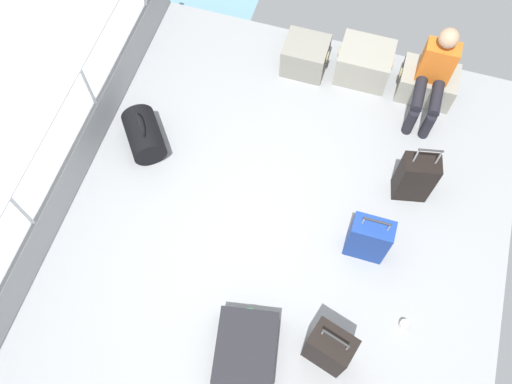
# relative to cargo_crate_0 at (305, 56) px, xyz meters

# --- Properties ---
(ground_plane) EXTENTS (4.40, 5.20, 0.06)m
(ground_plane) POSITION_rel_cargo_crate_0_xyz_m (0.30, -2.11, -0.23)
(ground_plane) COLOR #939699
(gunwale_port) EXTENTS (0.06, 5.20, 0.45)m
(gunwale_port) POSITION_rel_cargo_crate_0_xyz_m (-1.87, -2.11, 0.03)
(gunwale_port) COLOR #939699
(gunwale_port) RESTS_ON ground_plane
(railing_port) EXTENTS (0.04, 4.20, 1.02)m
(railing_port) POSITION_rel_cargo_crate_0_xyz_m (-1.87, -2.11, 0.58)
(railing_port) COLOR silver
(railing_port) RESTS_ON ground_plane
(cargo_crate_0) EXTENTS (0.52, 0.43, 0.39)m
(cargo_crate_0) POSITION_rel_cargo_crate_0_xyz_m (0.00, 0.00, 0.00)
(cargo_crate_0) COLOR gray
(cargo_crate_0) RESTS_ON ground_plane
(cargo_crate_1) EXTENTS (0.61, 0.48, 0.42)m
(cargo_crate_1) POSITION_rel_cargo_crate_0_xyz_m (0.66, 0.09, 0.01)
(cargo_crate_1) COLOR gray
(cargo_crate_1) RESTS_ON ground_plane
(cargo_crate_2) EXTENTS (0.64, 0.42, 0.36)m
(cargo_crate_2) POSITION_rel_cargo_crate_0_xyz_m (1.38, 0.03, -0.02)
(cargo_crate_2) COLOR gray
(cargo_crate_2) RESTS_ON ground_plane
(passenger_seated) EXTENTS (0.34, 0.66, 1.06)m
(passenger_seated) POSITION_rel_cargo_crate_0_xyz_m (1.38, -0.14, 0.35)
(passenger_seated) COLOR orange
(passenger_seated) RESTS_ON ground_plane
(suitcase_0) EXTENTS (0.43, 0.35, 0.78)m
(suitcase_0) POSITION_rel_cargo_crate_0_xyz_m (1.00, -3.08, 0.13)
(suitcase_0) COLOR black
(suitcase_0) RESTS_ON ground_plane
(suitcase_1) EXTENTS (0.38, 0.29, 0.86)m
(suitcase_1) POSITION_rel_cargo_crate_0_xyz_m (1.43, -1.24, 0.12)
(suitcase_1) COLOR black
(suitcase_1) RESTS_ON ground_plane
(suitcase_3) EXTENTS (0.38, 0.22, 0.73)m
(suitcase_3) POSITION_rel_cargo_crate_0_xyz_m (1.12, -2.00, 0.11)
(suitcase_3) COLOR navy
(suitcase_3) RESTS_ON ground_plane
(suitcase_4) EXTENTS (0.64, 0.75, 0.24)m
(suitcase_4) POSITION_rel_cargo_crate_0_xyz_m (0.31, -3.26, -0.08)
(suitcase_4) COLOR black
(suitcase_4) RESTS_ON ground_plane
(duffel_bag) EXTENTS (0.61, 0.65, 0.51)m
(duffel_bag) POSITION_rel_cargo_crate_0_xyz_m (-1.36, -1.49, -0.02)
(duffel_bag) COLOR black
(duffel_bag) RESTS_ON ground_plane
(paper_cup) EXTENTS (0.08, 0.08, 0.10)m
(paper_cup) POSITION_rel_cargo_crate_0_xyz_m (1.62, -2.62, -0.15)
(paper_cup) COLOR white
(paper_cup) RESTS_ON ground_plane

